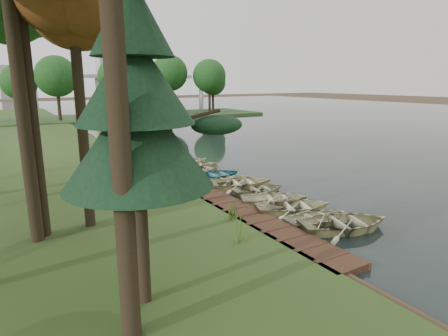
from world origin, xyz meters
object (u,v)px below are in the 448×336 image
rowboat_2 (294,205)px  pine_tree (136,106)px  boardwalk (226,205)px  stored_rowboat (108,178)px  rowboat_0 (345,221)px  rowboat_1 (318,216)px

rowboat_2 → pine_tree: pine_tree is taller
boardwalk → stored_rowboat: stored_rowboat is taller
boardwalk → stored_rowboat: size_ratio=4.78×
rowboat_2 → pine_tree: bearing=134.2°
rowboat_0 → rowboat_2: rowboat_0 is taller
rowboat_0 → stored_rowboat: 13.59m
stored_rowboat → pine_tree: size_ratio=0.40×
stored_rowboat → pine_tree: (-2.21, -12.73, 4.97)m
rowboat_1 → stored_rowboat: 12.38m
stored_rowboat → rowboat_0: bearing=-152.3°
boardwalk → rowboat_1: size_ratio=5.05×
rowboat_1 → stored_rowboat: bearing=36.1°
rowboat_2 → stored_rowboat: bearing=57.0°
rowboat_2 → pine_tree: 10.91m
pine_tree → boardwalk: bearing=44.1°
rowboat_1 → pine_tree: 10.42m
rowboat_0 → pine_tree: pine_tree is taller
rowboat_0 → rowboat_2: 2.83m
boardwalk → pine_tree: 10.46m
rowboat_1 → pine_tree: pine_tree is taller
stored_rowboat → boardwalk: bearing=-150.4°
rowboat_2 → stored_rowboat: size_ratio=1.11×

